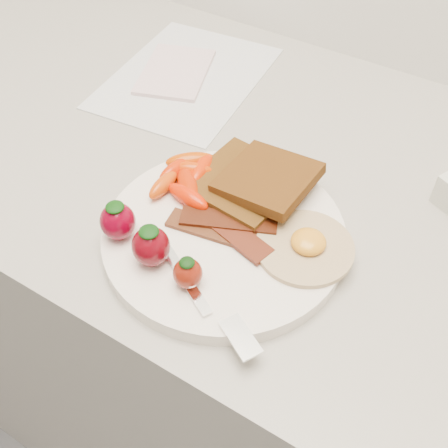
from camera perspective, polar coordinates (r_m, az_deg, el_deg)
The scene contains 11 objects.
counter at distance 1.07m, azimuth 4.36°, elevation -13.00°, with size 2.00×0.60×0.90m, color gray.
plate at distance 0.63m, azimuth -0.00°, elevation -1.18°, with size 0.27×0.27×0.02m, color white.
toast_lower at distance 0.66m, azimuth 2.00°, elevation 4.17°, with size 0.11×0.11×0.01m, color black.
toast_upper at distance 0.65m, azimuth 4.46°, elevation 4.61°, with size 0.10×0.10×0.01m, color #432B0A.
fried_egg at distance 0.60m, azimuth 8.31°, elevation -2.20°, with size 0.13×0.13×0.02m.
bacon_strips at distance 0.62m, azimuth 0.04°, elevation -0.31°, with size 0.13×0.07×0.01m.
baby_carrots at distance 0.67m, azimuth -3.83°, elevation 4.80°, with size 0.09×0.11×0.02m.
strawberries at distance 0.59m, azimuth -8.10°, elevation -1.69°, with size 0.13×0.05×0.05m.
fork at distance 0.56m, azimuth -1.71°, elevation -7.82°, with size 0.17×0.09×0.00m.
paper_sheet at distance 0.88m, azimuth -3.84°, elevation 14.63°, with size 0.21×0.28×0.00m, color silver.
notepad at distance 0.89m, azimuth -4.98°, elevation 15.17°, with size 0.10×0.14×0.01m, color beige.
Camera 1 is at (0.21, 1.21, 1.38)m, focal length 45.00 mm.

